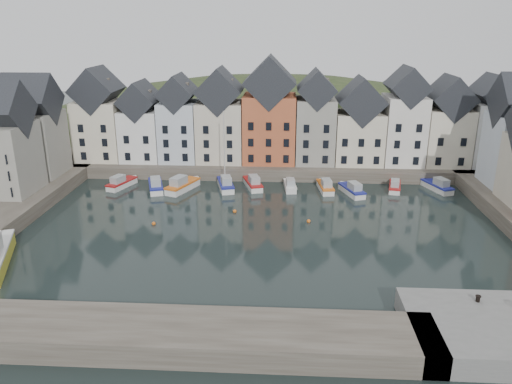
{
  "coord_description": "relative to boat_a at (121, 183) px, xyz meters",
  "views": [
    {
      "loc": [
        2.6,
        -55.63,
        24.81
      ],
      "look_at": [
        -0.95,
        6.0,
        3.7
      ],
      "focal_mm": 35.0,
      "sensor_mm": 36.0,
      "label": 1
    }
  ],
  "objects": [
    {
      "name": "hillside",
      "position": [
        23.0,
        38.14,
        -18.64
      ],
      "size": [
        153.6,
        70.4,
        64.0
      ],
      "color": "#212E17",
      "rests_on": "ground"
    },
    {
      "name": "ground",
      "position": [
        22.98,
        -17.86,
        -0.68
      ],
      "size": [
        260.0,
        260.0,
        0.0
      ],
      "primitive_type": "plane",
      "color": "black",
      "rests_on": "ground"
    },
    {
      "name": "boat_c",
      "position": [
        9.92,
        -1.0,
        0.12
      ],
      "size": [
        4.67,
        7.31,
        2.69
      ],
      "rotation": [
        0.0,
        0.0,
        -0.39
      ],
      "color": "silver",
      "rests_on": "ground"
    },
    {
      "name": "boat_b",
      "position": [
        5.84,
        -1.15,
        0.06
      ],
      "size": [
        3.81,
        6.75,
        2.48
      ],
      "rotation": [
        0.0,
        0.0,
        0.3
      ],
      "color": "silver",
      "rests_on": "ground"
    },
    {
      "name": "boat_h",
      "position": [
        36.03,
        -1.37,
        0.01
      ],
      "size": [
        3.72,
        6.24,
        2.29
      ],
      "rotation": [
        0.0,
        0.0,
        0.34
      ],
      "color": "silver",
      "rests_on": "ground"
    },
    {
      "name": "boat_d",
      "position": [
        16.6,
        0.15,
        0.12
      ],
      "size": [
        3.48,
        6.73,
        12.3
      ],
      "rotation": [
        0.0,
        0.0,
        0.24
      ],
      "color": "silver",
      "rests_on": "ground"
    },
    {
      "name": "boat_j",
      "position": [
        49.51,
        1.31,
        0.02
      ],
      "size": [
        3.88,
        6.36,
        2.34
      ],
      "rotation": [
        0.0,
        0.0,
        0.35
      ],
      "color": "silver",
      "rests_on": "ground"
    },
    {
      "name": "far_quay",
      "position": [
        22.98,
        12.14,
        0.32
      ],
      "size": [
        90.0,
        16.0,
        2.0
      ],
      "primitive_type": "cube",
      "color": "#433D33",
      "rests_on": "ground"
    },
    {
      "name": "mooring_bollard",
      "position": [
        42.48,
        -34.92,
        1.63
      ],
      "size": [
        0.48,
        0.48,
        0.56
      ],
      "color": "black",
      "rests_on": "near_quay"
    },
    {
      "name": "left_terrace",
      "position": [
        -13.02,
        -4.36,
        8.2
      ],
      "size": [
        7.65,
        17.0,
        15.69
      ],
      "color": "gray",
      "rests_on": "left_quay"
    },
    {
      "name": "boat_e",
      "position": [
        20.83,
        0.96,
        0.03
      ],
      "size": [
        3.63,
        6.47,
        2.37
      ],
      "rotation": [
        0.0,
        0.0,
        0.3
      ],
      "color": "silver",
      "rests_on": "ground"
    },
    {
      "name": "boat_a",
      "position": [
        0.0,
        0.0,
        0.0
      ],
      "size": [
        3.7,
        6.19,
        2.27
      ],
      "rotation": [
        0.0,
        0.0,
        -0.34
      ],
      "color": "silver",
      "rests_on": "ground"
    },
    {
      "name": "mooring_buoys",
      "position": [
        18.98,
        -12.53,
        -0.53
      ],
      "size": [
        20.5,
        5.5,
        0.5
      ],
      "color": "#D46218",
      "rests_on": "ground"
    },
    {
      "name": "near_wall",
      "position": [
        12.98,
        -39.86,
        0.32
      ],
      "size": [
        50.0,
        6.0,
        2.0
      ],
      "primitive_type": "cube",
      "color": "#433D33",
      "rests_on": "ground"
    },
    {
      "name": "boat_i",
      "position": [
        42.85,
        0.97,
        -0.06
      ],
      "size": [
        2.79,
        5.63,
        2.07
      ],
      "rotation": [
        0.0,
        0.0,
        -0.22
      ],
      "color": "silver",
      "rests_on": "ground"
    },
    {
      "name": "boat_f",
      "position": [
        26.64,
        0.55,
        -0.06
      ],
      "size": [
        2.11,
        5.51,
        2.07
      ],
      "rotation": [
        0.0,
        0.0,
        0.08
      ],
      "color": "silver",
      "rests_on": "ground"
    },
    {
      "name": "far_terrace",
      "position": [
        26.19,
        10.14,
        8.2
      ],
      "size": [
        72.37,
        8.16,
        17.78
      ],
      "color": "beige",
      "rests_on": "far_quay"
    },
    {
      "name": "boat_g",
      "position": [
        32.1,
        0.1,
        -0.01
      ],
      "size": [
        2.49,
        6.04,
        2.25
      ],
      "rotation": [
        0.0,
        0.0,
        0.12
      ],
      "color": "silver",
      "rests_on": "ground"
    }
  ]
}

